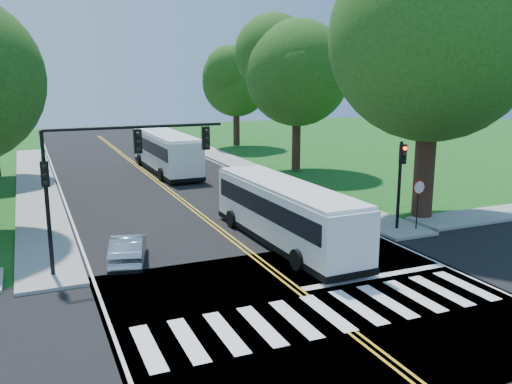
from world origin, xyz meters
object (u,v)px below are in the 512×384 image
hatchback (128,249)px  dark_sedan (240,176)px  signal_ne (401,174)px  bus_lead (285,212)px  bus_follow (166,151)px  suv (287,193)px  signal_nw (109,164)px

hatchback → dark_sedan: 17.22m
signal_ne → bus_lead: size_ratio=0.40×
dark_sedan → hatchback: bearing=50.6°
bus_follow → suv: bearing=106.2°
signal_ne → dark_sedan: (-2.93, 14.20, -2.37)m
suv → bus_follow: bearing=-91.8°
bus_lead → dark_sedan: (3.23, 13.80, -0.92)m
bus_follow → dark_sedan: bus_follow is taller
signal_ne → bus_follow: (-6.55, 21.42, -1.28)m
bus_lead → suv: size_ratio=2.50×
signal_ne → suv: bearing=107.5°
signal_ne → hatchback: 13.61m
hatchback → signal_ne: bearing=-168.0°
bus_lead → hatchback: (-7.24, 0.12, -0.88)m
hatchback → dark_sedan: hatchback is taller
signal_ne → bus_lead: signal_ne is taller
bus_lead → signal_nw: bearing=1.3°
bus_lead → dark_sedan: bearing=-104.9°
signal_ne → hatchback: (-13.40, 0.52, -2.33)m
signal_ne → suv: (-2.41, 7.67, -2.34)m
signal_ne → dark_sedan: signal_ne is taller
bus_follow → dark_sedan: (3.62, -7.22, -1.09)m
bus_lead → suv: bus_lead is taller
signal_nw → signal_ne: (14.06, 0.01, -1.41)m
signal_nw → hatchback: size_ratio=1.88×
bus_follow → signal_nw: bearing=70.2°
signal_nw → bus_follow: signal_nw is taller
bus_lead → bus_follow: 21.02m
suv → dark_sedan: (-0.51, 6.53, -0.03)m
bus_lead → dark_sedan: bus_lead is taller
bus_follow → suv: 14.40m
bus_follow → hatchback: 22.01m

